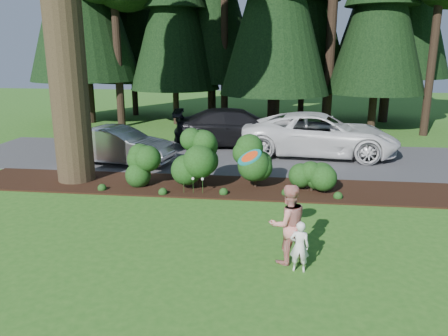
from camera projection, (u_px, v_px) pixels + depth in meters
name	position (u px, v px, depth m)	size (l,w,h in m)	color
ground	(187.00, 224.00, 11.35)	(80.00, 80.00, 0.00)	#29601B
mulch_bed	(207.00, 186.00, 14.46)	(16.00, 2.50, 0.05)	black
driveway	(223.00, 157.00, 18.54)	(22.00, 6.00, 0.03)	#38383A
shrub_row	(230.00, 165.00, 14.06)	(6.53, 1.60, 1.61)	#1A3911
lily_cluster	(193.00, 179.00, 13.56)	(0.69, 0.09, 0.57)	#1A3911
car_silver_wagon	(118.00, 146.00, 17.18)	(1.55, 4.43, 1.46)	#B0B0B5
car_white_suv	(320.00, 134.00, 18.54)	(3.00, 6.51, 1.81)	silver
car_dark_suv	(238.00, 127.00, 20.47)	(2.43, 5.97, 1.73)	black
child	(299.00, 247.00, 8.80)	(0.39, 0.26, 1.08)	white
adult	(288.00, 224.00, 9.10)	(0.84, 0.65, 1.72)	red
frisbee	(250.00, 157.00, 8.34)	(0.51, 0.49, 0.36)	#167979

